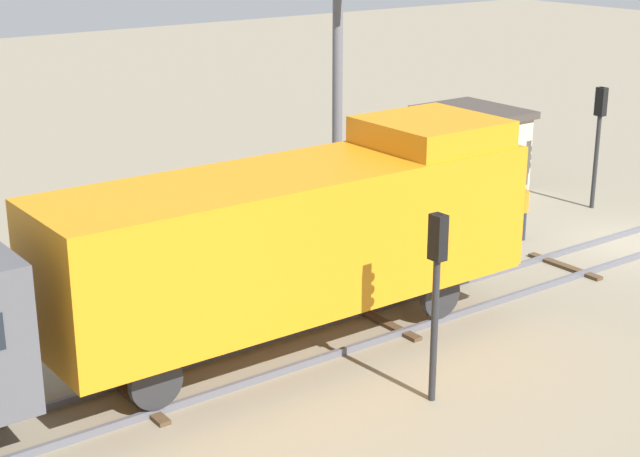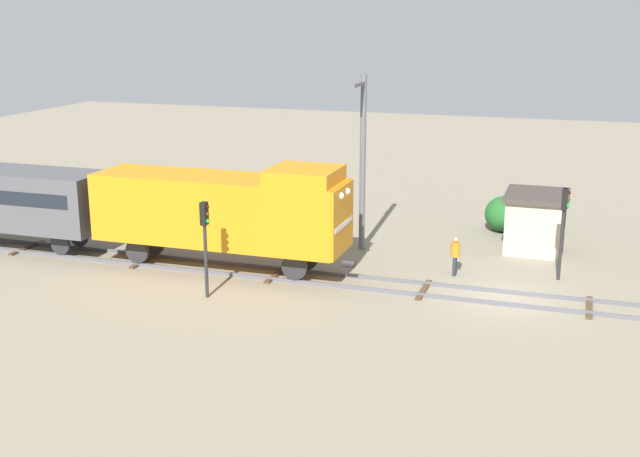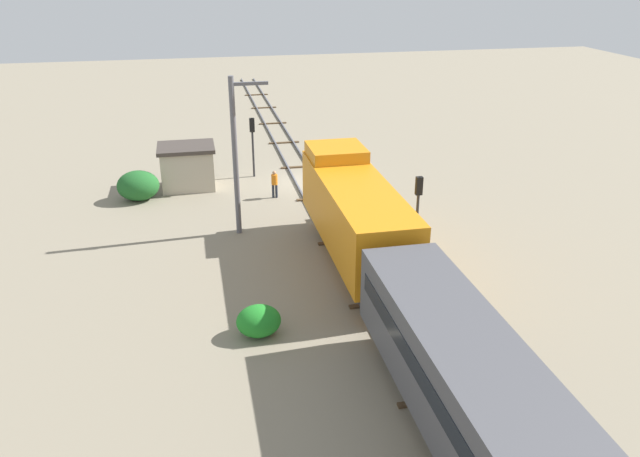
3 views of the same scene
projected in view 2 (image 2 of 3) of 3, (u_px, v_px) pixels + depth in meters
name	position (u px, v px, depth m)	size (l,w,h in m)	color
ground_plane	(504.00, 300.00, 31.48)	(114.98, 114.98, 0.00)	gray
railway_track	(504.00, 298.00, 31.46)	(2.40, 76.65, 0.16)	#595960
locomotive	(224.00, 209.00, 34.37)	(2.90, 11.60, 4.60)	orange
traffic_signal_near	(564.00, 216.00, 33.10)	(0.32, 0.34, 3.95)	#262628
traffic_signal_mid	(205.00, 231.00, 31.04)	(0.32, 0.34, 3.87)	#262628
worker_near_track	(455.00, 253.00, 34.12)	(0.38, 0.38, 1.70)	#262B38
catenary_mast	(362.00, 159.00, 37.04)	(1.94, 0.28, 8.23)	#595960
relay_hut	(536.00, 221.00, 37.80)	(3.50, 2.90, 2.74)	#B2A893
bush_near	(174.00, 219.00, 41.21)	(1.73, 1.42, 1.26)	#218126
bush_mid	(505.00, 214.00, 41.15)	(2.49, 2.04, 1.81)	#205D26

